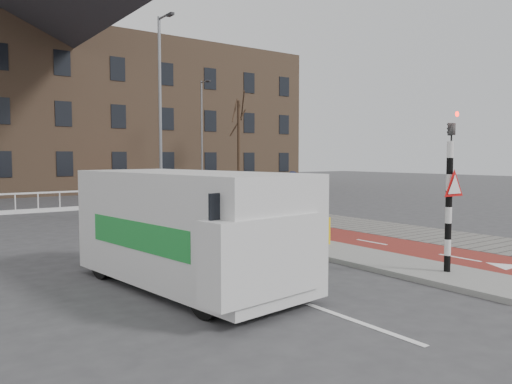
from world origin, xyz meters
TOP-DOWN VIEW (x-y plane):
  - ground at (0.00, 0.00)m, footprint 120.00×120.00m
  - bike_lane at (1.50, 10.00)m, footprint 2.50×60.00m
  - sidewalk at (4.30, 10.00)m, footprint 3.00×60.00m
  - curb_island at (-0.70, 4.00)m, footprint 1.80×16.00m
  - traffic_signal at (-0.60, -2.02)m, footprint 0.80×0.80m
  - bollard at (-0.29, 2.08)m, footprint 0.12×0.12m
  - cyclist_near at (0.55, 4.62)m, footprint 1.21×2.21m
  - cyclist_far at (1.20, 7.13)m, footprint 0.92×1.85m
  - van at (-5.67, 0.58)m, footprint 2.86×5.71m
  - railing at (-5.00, 17.00)m, footprint 28.00×0.10m
  - townhouse_row at (-3.00, 32.00)m, footprint 46.00×10.00m
  - tree_right at (10.38, 22.68)m, footprint 0.23×0.23m
  - streetlight_near at (-1.83, 10.07)m, footprint 0.12×0.12m
  - streetlight_right at (7.19, 22.62)m, footprint 0.12×0.12m

SIDE VIEW (x-z plane):
  - ground at x=0.00m, z-range 0.00..0.00m
  - bike_lane at x=1.50m, z-range 0.00..0.01m
  - sidewalk at x=4.30m, z-range 0.00..0.01m
  - curb_island at x=-0.70m, z-range 0.00..0.12m
  - railing at x=-5.00m, z-range -0.19..0.80m
  - bollard at x=-0.29m, z-range 0.12..0.90m
  - cyclist_near at x=0.55m, z-range -0.35..1.82m
  - cyclist_far at x=1.20m, z-range -0.16..1.77m
  - van at x=-5.67m, z-range 0.06..2.42m
  - traffic_signal at x=-0.60m, z-range 0.15..3.83m
  - tree_right at x=10.38m, z-range 0.00..6.85m
  - streetlight_right at x=7.19m, z-range 0.00..8.00m
  - streetlight_near at x=-1.83m, z-range 0.00..8.17m
  - townhouse_row at x=-3.00m, z-range -0.14..15.76m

